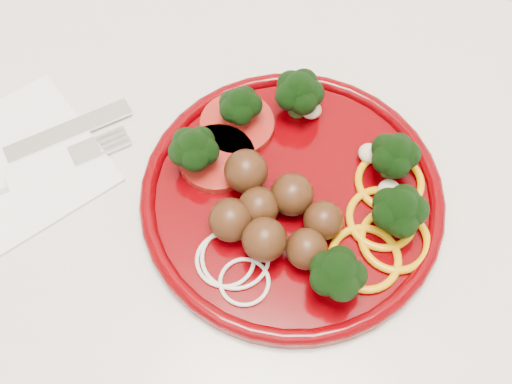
# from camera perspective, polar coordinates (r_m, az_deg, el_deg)

# --- Properties ---
(counter) EXTENTS (2.40, 0.60, 0.90)m
(counter) POSITION_cam_1_polar(r_m,az_deg,el_deg) (0.99, 1.35, -12.79)
(counter) COLOR beige
(counter) RESTS_ON ground
(plate) EXTENTS (0.27, 0.27, 0.06)m
(plate) POSITION_cam_1_polar(r_m,az_deg,el_deg) (0.56, 3.45, 0.03)
(plate) COLOR #500003
(plate) RESTS_ON counter
(napkin) EXTENTS (0.21, 0.21, 0.00)m
(napkin) POSITION_cam_1_polar(r_m,az_deg,el_deg) (0.63, -20.77, 2.18)
(napkin) COLOR white
(napkin) RESTS_ON counter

